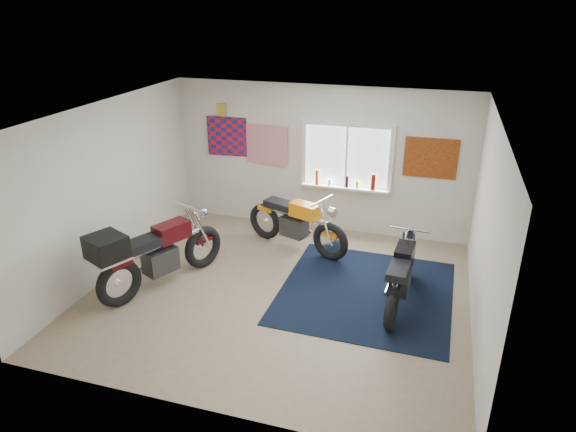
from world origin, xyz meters
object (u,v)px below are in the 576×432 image
(yellow_triumph, at_px, (296,224))
(maroon_tourer, at_px, (152,254))
(navy_rug, at_px, (366,292))
(black_chrome_bike, at_px, (401,277))

(yellow_triumph, distance_m, maroon_tourer, 2.56)
(yellow_triumph, height_order, maroon_tourer, maroon_tourer)
(navy_rug, height_order, black_chrome_bike, black_chrome_bike)
(navy_rug, height_order, yellow_triumph, yellow_triumph)
(black_chrome_bike, relative_size, maroon_tourer, 0.89)
(black_chrome_bike, bearing_deg, yellow_triumph, 60.69)
(yellow_triumph, bearing_deg, maroon_tourer, -110.73)
(yellow_triumph, xyz_separation_m, black_chrome_bike, (1.91, -1.27, -0.03))
(navy_rug, distance_m, yellow_triumph, 1.86)
(black_chrome_bike, height_order, maroon_tourer, maroon_tourer)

